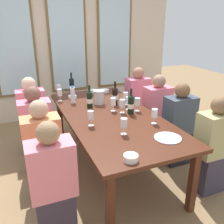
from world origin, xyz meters
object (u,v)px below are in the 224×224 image
object	(u,v)px
wine_glass_2	(155,113)
seated_person_2	(37,132)
wine_bottle_1	(90,99)
wine_glass_8	(122,103)
wine_bottle_3	(72,86)
wine_glass_3	(129,101)
wine_glass_7	(137,102)
wine_glass_9	(113,102)
metal_pitcher	(99,97)
seated_person_6	(53,185)
dining_table	(111,119)
tasting_bowl_1	(93,91)
seated_person_3	(157,113)
wine_glass_1	(91,116)
wine_glass_5	(59,88)
tasting_bowl_2	(131,158)
water_bottle	(73,95)
wine_glass_0	(126,96)
wine_bottle_2	(115,96)
wine_glass_6	(60,93)
white_plate_0	(168,138)
seated_person_0	(33,117)
wine_bottle_0	(131,104)
seated_person_5	(179,127)
tasting_bowl_3	(72,97)
seated_person_7	(213,148)
seated_person_1	(137,101)
seated_person_4	(44,153)
tasting_bowl_0	(105,91)
wine_glass_4	(124,124)

from	to	relation	value
wine_glass_2	seated_person_2	bearing A→B (deg)	148.24
wine_bottle_1	wine_glass_8	size ratio (longest dim) A/B	1.74
wine_bottle_3	wine_glass_3	xyz separation A→B (m)	(0.50, -0.98, -0.01)
wine_glass_7	wine_glass_9	distance (m)	0.31
wine_glass_8	metal_pitcher	bearing A→B (deg)	108.69
seated_person_6	dining_table	bearing A→B (deg)	43.90
tasting_bowl_1	seated_person_3	world-z (taller)	seated_person_3
dining_table	wine_glass_7	bearing A→B (deg)	-2.94
wine_glass_1	seated_person_2	size ratio (longest dim) A/B	0.16
metal_pitcher	wine_glass_5	xyz separation A→B (m)	(-0.44, 0.59, 0.03)
tasting_bowl_2	wine_glass_2	size ratio (longest dim) A/B	0.72
dining_table	water_bottle	distance (m)	0.72
wine_bottle_1	wine_glass_0	distance (m)	0.49
wine_bottle_2	wine_glass_5	distance (m)	0.94
seated_person_3	wine_glass_0	bearing A→B (deg)	-178.34
wine_glass_6	tasting_bowl_1	bearing A→B (deg)	21.78
wine_glass_0	wine_glass_5	size ratio (longest dim) A/B	1.00
white_plate_0	seated_person_0	bearing A→B (deg)	124.61
white_plate_0	wine_bottle_0	size ratio (longest dim) A/B	0.84
wine_glass_0	wine_glass_7	world-z (taller)	same
wine_glass_7	wine_glass_1	bearing A→B (deg)	-162.91
wine_bottle_0	tasting_bowl_2	distance (m)	1.09
tasting_bowl_2	wine_glass_8	xyz separation A→B (m)	(0.40, 1.04, 0.09)
wine_bottle_0	wine_glass_2	size ratio (longest dim) A/B	1.84
seated_person_5	water_bottle	bearing A→B (deg)	143.88
tasting_bowl_3	water_bottle	world-z (taller)	water_bottle
wine_bottle_1	wine_glass_3	xyz separation A→B (m)	(0.44, -0.27, 0.01)
wine_glass_0	wine_glass_5	distance (m)	1.08
tasting_bowl_1	seated_person_7	xyz separation A→B (m)	(0.75, -1.85, -0.24)
seated_person_1	seated_person_4	xyz separation A→B (m)	(-1.72, -1.15, 0.00)
wine_glass_2	wine_glass_3	world-z (taller)	same
wine_glass_8	seated_person_0	xyz separation A→B (m)	(-1.02, 0.83, -0.34)
wine_bottle_3	water_bottle	size ratio (longest dim) A/B	1.41
wine_bottle_2	tasting_bowl_3	size ratio (longest dim) A/B	2.62
seated_person_3	seated_person_5	distance (m)	0.52
seated_person_2	wine_glass_6	bearing A→B (deg)	49.79
wine_glass_6	seated_person_3	xyz separation A→B (m)	(1.33, -0.49, -0.34)
wine_glass_6	seated_person_1	bearing A→B (deg)	5.38
seated_person_6	water_bottle	bearing A→B (deg)	69.23
white_plate_0	tasting_bowl_2	bearing A→B (deg)	-156.72
wine_bottle_2	wine_glass_1	size ratio (longest dim) A/B	1.83
wine_glass_6	seated_person_1	xyz separation A→B (m)	(1.33, 0.12, -0.34)
tasting_bowl_0	wine_glass_4	xyz separation A→B (m)	(-0.38, -1.52, 0.09)
dining_table	seated_person_2	bearing A→B (deg)	160.65
seated_person_1	seated_person_3	world-z (taller)	same
white_plate_0	wine_bottle_0	bearing A→B (deg)	92.38
seated_person_5	tasting_bowl_1	bearing A→B (deg)	121.09
tasting_bowl_0	wine_glass_1	size ratio (longest dim) A/B	0.79
tasting_bowl_2	wine_glass_1	bearing A→B (deg)	95.81
dining_table	seated_person_0	size ratio (longest dim) A/B	2.08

